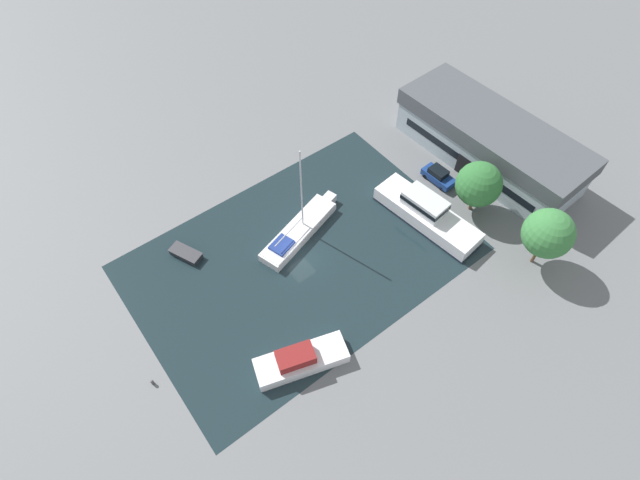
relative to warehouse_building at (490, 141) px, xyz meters
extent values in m
plane|color=slate|center=(-1.96, -27.19, -3.03)|extent=(440.00, 440.00, 0.00)
cube|color=#19282D|center=(-1.96, -27.19, -3.03)|extent=(24.00, 35.20, 0.01)
cube|color=#99A8B2|center=(0.00, 0.00, -1.06)|extent=(23.25, 9.32, 3.93)
cube|color=#474C51|center=(0.00, 0.00, 1.93)|extent=(23.94, 9.59, 2.05)
cube|color=black|center=(0.17, -4.22, -1.65)|extent=(2.40, 0.16, 2.75)
cube|color=black|center=(0.17, -4.21, -0.87)|extent=(19.48, 0.81, 0.98)
cylinder|color=brown|center=(4.45, -7.47, -1.93)|extent=(0.39, 0.39, 2.21)
sphere|color=#2D6B33|center=(4.45, -7.47, 1.08)|extent=(5.09, 5.09, 5.09)
cylinder|color=brown|center=(13.57, -7.76, -1.54)|extent=(0.34, 0.34, 2.98)
sphere|color=#387A3D|center=(13.57, -7.76, 1.87)|extent=(5.13, 5.13, 5.13)
cube|color=navy|center=(-0.96, -7.31, -2.34)|extent=(4.23, 2.01, 0.83)
cube|color=black|center=(-1.12, -7.32, -1.59)|extent=(2.23, 1.70, 0.67)
cube|color=black|center=(-0.04, -7.27, -1.62)|extent=(0.11, 1.45, 0.53)
cylinder|color=black|center=(0.29, -6.44, -2.73)|extent=(0.61, 0.23, 0.60)
cylinder|color=black|center=(0.37, -8.06, -2.73)|extent=(0.61, 0.23, 0.60)
cylinder|color=black|center=(-2.28, -6.56, -2.73)|extent=(0.61, 0.23, 0.60)
cylinder|color=black|center=(-2.20, -8.18, -2.73)|extent=(0.61, 0.23, 0.60)
cube|color=silver|center=(-4.63, -25.50, -2.51)|extent=(5.70, 11.09, 1.03)
cube|color=silver|center=(-6.36, -19.77, -2.51)|extent=(1.51, 1.50, 1.03)
cube|color=silver|center=(-4.63, -25.50, -1.95)|extent=(5.47, 10.64, 0.08)
cylinder|color=silver|center=(-4.87, -24.72, 3.52)|extent=(0.16, 0.16, 10.87)
cylinder|color=silver|center=(-4.17, -27.04, -0.81)|extent=(1.51, 4.67, 0.12)
cube|color=navy|center=(-3.78, -28.33, -1.76)|extent=(2.50, 2.81, 0.30)
cube|color=white|center=(2.62, -12.86, -2.13)|extent=(13.15, 5.09, 1.79)
cube|color=black|center=(2.62, -12.86, -2.89)|extent=(13.28, 5.18, 0.18)
cube|color=silver|center=(1.98, -12.93, -0.43)|extent=(5.13, 3.19, 1.62)
cube|color=black|center=(1.98, -12.93, -0.27)|extent=(5.24, 3.28, 0.52)
cube|color=#23282D|center=(-9.72, -36.87, -2.71)|extent=(3.74, 2.73, 0.63)
cube|color=#333338|center=(-9.72, -36.87, -2.36)|extent=(3.90, 2.87, 0.08)
cube|color=white|center=(7.82, -34.26, -2.38)|extent=(5.34, 9.11, 1.29)
cube|color=maroon|center=(7.66, -34.75, -1.18)|extent=(2.94, 3.90, 1.12)
cylinder|color=#47474C|center=(1.13, -46.17, -2.82)|extent=(0.27, 0.27, 0.42)
sphere|color=#47474C|center=(1.13, -46.17, -2.53)|extent=(0.30, 0.30, 0.30)
camera|label=1|loc=(23.59, -44.19, 41.40)|focal=28.00mm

